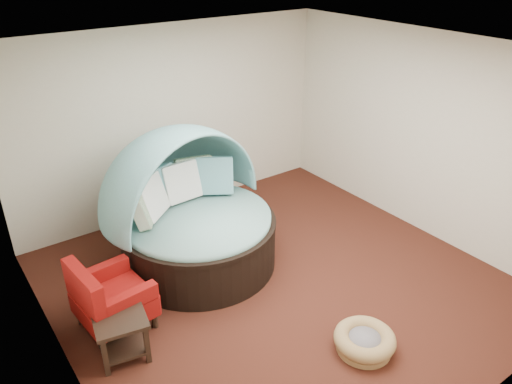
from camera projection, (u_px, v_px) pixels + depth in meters
floor at (277, 282)px, 6.19m from camera, size 5.00×5.00×0.00m
wall_back at (175, 121)px, 7.36m from camera, size 5.00×0.00×5.00m
wall_front at (484, 298)px, 3.74m from camera, size 5.00×0.00×5.00m
wall_left at (48, 255)px, 4.25m from camera, size 0.00×5.00×5.00m
wall_right at (422, 135)px, 6.85m from camera, size 0.00×5.00×5.00m
ceiling at (282, 53)px, 4.91m from camera, size 5.00×5.00×0.00m
canopy_daybed at (190, 204)px, 6.25m from camera, size 2.40×2.34×1.81m
pet_basket at (364, 341)px, 5.13m from camera, size 0.78×0.78×0.22m
red_armchair at (109, 298)px, 5.30m from camera, size 0.80×0.80×0.86m
side_table at (121, 331)px, 4.98m from camera, size 0.60×0.60×0.49m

